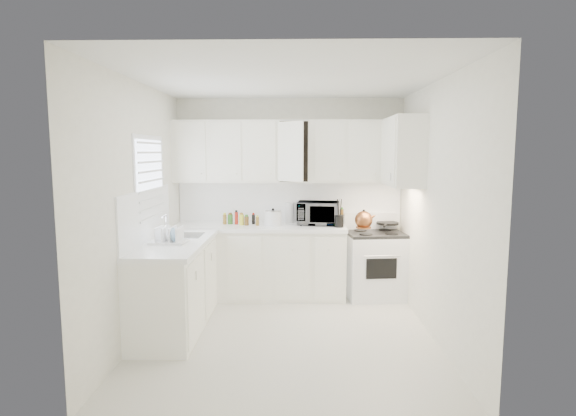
{
  "coord_description": "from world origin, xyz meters",
  "views": [
    {
      "loc": [
        0.12,
        -4.59,
        1.9
      ],
      "look_at": [
        0.0,
        0.7,
        1.25
      ],
      "focal_mm": 28.69,
      "sensor_mm": 36.0,
      "label": 1
    }
  ],
  "objects_px": {
    "microwave": "(318,211)",
    "dish_rack": "(168,234)",
    "stove": "(375,256)",
    "rice_cooker": "(273,217)",
    "tea_kettle": "(364,219)",
    "utensil_crock": "(339,213)"
  },
  "relations": [
    {
      "from": "stove",
      "to": "dish_rack",
      "type": "height_order",
      "value": "dish_rack"
    },
    {
      "from": "tea_kettle",
      "to": "stove",
      "type": "bearing_deg",
      "value": 56.46
    },
    {
      "from": "stove",
      "to": "utensil_crock",
      "type": "distance_m",
      "value": 0.77
    },
    {
      "from": "utensil_crock",
      "to": "stove",
      "type": "bearing_deg",
      "value": 14.14
    },
    {
      "from": "rice_cooker",
      "to": "dish_rack",
      "type": "bearing_deg",
      "value": -120.66
    },
    {
      "from": "tea_kettle",
      "to": "rice_cooker",
      "type": "relative_size",
      "value": 1.25
    },
    {
      "from": "microwave",
      "to": "utensil_crock",
      "type": "distance_m",
      "value": 0.33
    },
    {
      "from": "tea_kettle",
      "to": "rice_cooker",
      "type": "xyz_separation_m",
      "value": [
        -1.15,
        0.17,
        -0.01
      ]
    },
    {
      "from": "microwave",
      "to": "dish_rack",
      "type": "bearing_deg",
      "value": -136.01
    },
    {
      "from": "stove",
      "to": "rice_cooker",
      "type": "distance_m",
      "value": 1.42
    },
    {
      "from": "stove",
      "to": "microwave",
      "type": "relative_size",
      "value": 2.04
    },
    {
      "from": "stove",
      "to": "microwave",
      "type": "height_order",
      "value": "microwave"
    },
    {
      "from": "stove",
      "to": "dish_rack",
      "type": "distance_m",
      "value": 2.68
    },
    {
      "from": "tea_kettle",
      "to": "dish_rack",
      "type": "distance_m",
      "value": 2.41
    },
    {
      "from": "stove",
      "to": "microwave",
      "type": "distance_m",
      "value": 0.94
    },
    {
      "from": "dish_rack",
      "to": "microwave",
      "type": "bearing_deg",
      "value": 41.69
    },
    {
      "from": "tea_kettle",
      "to": "dish_rack",
      "type": "bearing_deg",
      "value": -139.72
    },
    {
      "from": "stove",
      "to": "microwave",
      "type": "bearing_deg",
      "value": 167.12
    },
    {
      "from": "tea_kettle",
      "to": "dish_rack",
      "type": "height_order",
      "value": "tea_kettle"
    },
    {
      "from": "microwave",
      "to": "tea_kettle",
      "type": "bearing_deg",
      "value": -18.41
    },
    {
      "from": "utensil_crock",
      "to": "microwave",
      "type": "bearing_deg",
      "value": 140.33
    },
    {
      "from": "tea_kettle",
      "to": "utensil_crock",
      "type": "relative_size",
      "value": 0.74
    }
  ]
}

